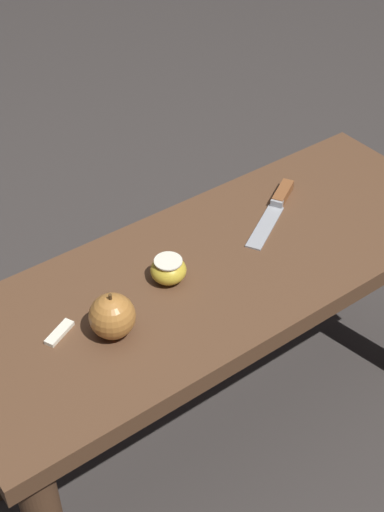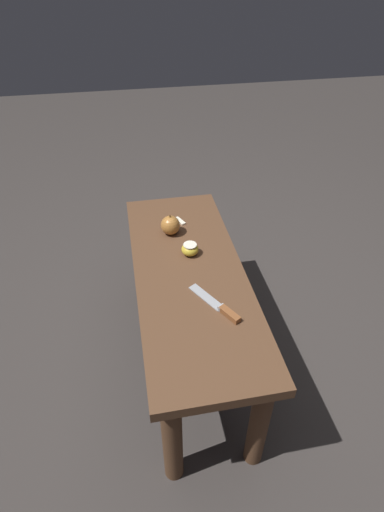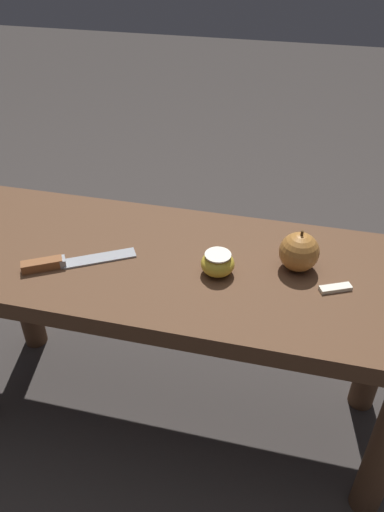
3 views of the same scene
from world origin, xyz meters
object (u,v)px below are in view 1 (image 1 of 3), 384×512
wooden_bench (218,300)px  apple_whole (112,316)px  knife (277,204)px  apple_cut (168,270)px

wooden_bench → apple_whole: apple_whole is taller
knife → apple_whole: (0.46, 0.10, 0.03)m
wooden_bench → knife: knife is taller
wooden_bench → apple_cut: bearing=-11.2°
knife → apple_whole: bearing=-17.5°
knife → apple_cut: size_ratio=3.17×
apple_cut → knife: bearing=-170.9°
wooden_bench → apple_whole: size_ratio=11.99×
knife → apple_cut: (0.31, 0.05, 0.02)m
apple_whole → apple_cut: apple_whole is taller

